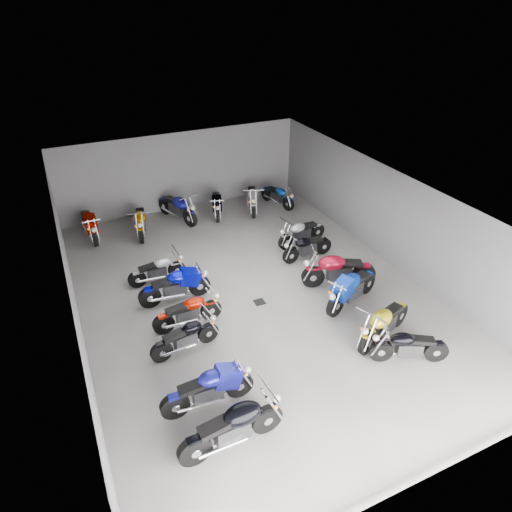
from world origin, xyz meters
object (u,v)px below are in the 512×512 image
object	(u,v)px
motorcycle_left_f	(158,270)
motorcycle_right_a	(409,346)
motorcycle_right_e	(307,247)
motorcycle_back_f	(278,195)
motorcycle_back_c	(178,207)
motorcycle_left_e	(176,286)
motorcycle_right_b	(384,323)
motorcycle_left_d	(188,311)
motorcycle_back_d	(217,203)
motorcycle_back_e	(252,198)
motorcycle_left_b	(209,389)
motorcycle_right_c	(352,288)
motorcycle_left_a	(233,427)
motorcycle_left_c	(186,337)
motorcycle_back_b	(141,221)
motorcycle_back_a	(89,224)
motorcycle_right_f	(301,232)
drain_grate	(259,302)
motorcycle_right_d	(338,270)

from	to	relation	value
motorcycle_left_f	motorcycle_right_a	distance (m)	7.79
motorcycle_right_e	motorcycle_back_f	xyz separation A→B (m)	(1.10, 4.32, -0.00)
motorcycle_right_a	motorcycle_back_c	xyz separation A→B (m)	(-2.94, 10.14, 0.08)
motorcycle_left_e	motorcycle_right_b	size ratio (longest dim) A/B	1.01
motorcycle_left_d	motorcycle_back_d	size ratio (longest dim) A/B	0.99
motorcycle_left_f	motorcycle_back_e	size ratio (longest dim) A/B	0.88
motorcycle_back_e	motorcycle_left_b	bearing A→B (deg)	81.64
motorcycle_right_b	motorcycle_back_c	xyz separation A→B (m)	(-2.91, 9.21, 0.02)
motorcycle_right_c	motorcycle_back_e	size ratio (longest dim) A/B	1.05
motorcycle_right_a	motorcycle_left_a	bearing A→B (deg)	120.01
motorcycle_left_c	motorcycle_right_e	world-z (taller)	motorcycle_right_e
motorcycle_right_b	motorcycle_back_b	size ratio (longest dim) A/B	0.99
motorcycle_left_a	motorcycle_left_f	distance (m)	6.59
motorcycle_back_f	motorcycle_left_c	bearing A→B (deg)	32.72
motorcycle_left_b	motorcycle_back_a	size ratio (longest dim) A/B	0.96
motorcycle_left_d	motorcycle_right_e	size ratio (longest dim) A/B	1.02
motorcycle_right_f	motorcycle_left_a	bearing A→B (deg)	132.83
motorcycle_left_b	motorcycle_left_c	bearing A→B (deg)	179.07
motorcycle_left_c	motorcycle_back_f	distance (m)	9.41
motorcycle_right_b	motorcycle_back_c	bearing A→B (deg)	-2.90
drain_grate	motorcycle_left_e	distance (m)	2.55
motorcycle_right_a	motorcycle_right_f	size ratio (longest dim) A/B	0.92
motorcycle_back_a	motorcycle_back_b	world-z (taller)	motorcycle_back_a
motorcycle_right_d	motorcycle_back_d	world-z (taller)	motorcycle_right_d
motorcycle_left_a	motorcycle_back_f	world-z (taller)	motorcycle_left_a
motorcycle_left_b	motorcycle_left_d	size ratio (longest dim) A/B	1.09
motorcycle_right_d	motorcycle_right_f	world-z (taller)	motorcycle_right_d
motorcycle_back_d	motorcycle_back_c	bearing A→B (deg)	12.72
motorcycle_right_b	motorcycle_back_e	distance (m)	8.84
drain_grate	motorcycle_back_b	distance (m)	6.27
motorcycle_back_f	motorcycle_left_e	bearing A→B (deg)	23.63
motorcycle_back_b	motorcycle_left_e	bearing A→B (deg)	102.18
motorcycle_right_a	motorcycle_right_c	xyz separation A→B (m)	(0.10, 2.58, 0.08)
motorcycle_back_d	motorcycle_right_c	bearing A→B (deg)	119.14
motorcycle_back_e	motorcycle_left_c	bearing A→B (deg)	75.65
motorcycle_back_f	motorcycle_back_b	bearing A→B (deg)	-14.61
motorcycle_left_c	motorcycle_back_b	xyz separation A→B (m)	(0.40, 6.92, 0.07)
motorcycle_left_d	motorcycle_back_a	world-z (taller)	motorcycle_back_a
motorcycle_right_f	motorcycle_back_c	size ratio (longest dim) A/B	0.90
drain_grate	motorcycle_left_b	distance (m)	4.09
drain_grate	motorcycle_left_c	xyz separation A→B (m)	(-2.61, -1.08, 0.45)
motorcycle_left_f	motorcycle_back_e	world-z (taller)	motorcycle_back_e
motorcycle_right_e	motorcycle_left_c	bearing A→B (deg)	114.18
motorcycle_left_c	motorcycle_back_a	distance (m)	7.57
motorcycle_right_c	motorcycle_back_b	bearing A→B (deg)	12.96
motorcycle_right_d	motorcycle_back_c	world-z (taller)	motorcycle_right_d
motorcycle_right_d	motorcycle_back_b	world-z (taller)	motorcycle_right_d
motorcycle_left_a	motorcycle_right_b	xyz separation A→B (m)	(4.88, 1.37, -0.02)
motorcycle_right_b	motorcycle_back_c	size ratio (longest dim) A/B	0.97
motorcycle_right_e	motorcycle_left_d	bearing A→B (deg)	106.64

